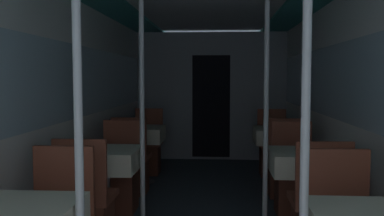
% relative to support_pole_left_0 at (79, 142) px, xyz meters
% --- Properties ---
extents(wall_left, '(0.05, 8.05, 2.16)m').
position_rel_support_pole_left_0_xyz_m(wall_left, '(-0.73, 2.00, 0.04)').
color(wall_left, silver).
rests_on(wall_left, ground_plane).
extents(wall_right, '(0.05, 8.05, 2.16)m').
position_rel_support_pole_left_0_xyz_m(wall_right, '(1.85, 2.00, 0.04)').
color(wall_right, silver).
rests_on(wall_right, ground_plane).
extents(bulkhead_far, '(2.53, 0.09, 2.16)m').
position_rel_support_pole_left_0_xyz_m(bulkhead_far, '(0.56, 5.21, -0.01)').
color(bulkhead_far, gray).
rests_on(bulkhead_far, ground_plane).
extents(support_pole_left_0, '(0.04, 0.04, 2.16)m').
position_rel_support_pole_left_0_xyz_m(support_pole_left_0, '(0.00, 0.00, 0.00)').
color(support_pole_left_0, silver).
rests_on(support_pole_left_0, ground_plane).
extents(dining_table_left_1, '(0.61, 0.61, 0.75)m').
position_rel_support_pole_left_0_xyz_m(dining_table_left_1, '(-0.35, 1.75, -0.46)').
color(dining_table_left_1, '#4C4C51').
rests_on(dining_table_left_1, ground_plane).
extents(chair_left_near_1, '(0.41, 0.41, 0.94)m').
position_rel_support_pole_left_0_xyz_m(chair_left_near_1, '(-0.35, 1.20, -0.79)').
color(chair_left_near_1, brown).
rests_on(chair_left_near_1, ground_plane).
extents(chair_left_far_1, '(0.41, 0.41, 0.94)m').
position_rel_support_pole_left_0_xyz_m(chair_left_far_1, '(-0.35, 2.30, -0.79)').
color(chair_left_far_1, brown).
rests_on(chair_left_far_1, ground_plane).
extents(support_pole_left_1, '(0.04, 0.04, 2.16)m').
position_rel_support_pole_left_0_xyz_m(support_pole_left_1, '(0.00, 1.75, 0.00)').
color(support_pole_left_1, silver).
rests_on(support_pole_left_1, ground_plane).
extents(dining_table_left_2, '(0.61, 0.61, 0.75)m').
position_rel_support_pole_left_0_xyz_m(dining_table_left_2, '(-0.35, 3.49, -0.46)').
color(dining_table_left_2, '#4C4C51').
rests_on(dining_table_left_2, ground_plane).
extents(chair_left_near_2, '(0.41, 0.41, 0.94)m').
position_rel_support_pole_left_0_xyz_m(chair_left_near_2, '(-0.35, 2.95, -0.79)').
color(chair_left_near_2, brown).
rests_on(chair_left_near_2, ground_plane).
extents(chair_left_far_2, '(0.41, 0.41, 0.94)m').
position_rel_support_pole_left_0_xyz_m(chair_left_far_2, '(-0.35, 4.04, -0.79)').
color(chair_left_far_2, brown).
rests_on(chair_left_far_2, ground_plane).
extents(support_pole_right_0, '(0.04, 0.04, 2.16)m').
position_rel_support_pole_left_0_xyz_m(support_pole_right_0, '(1.11, 0.00, 0.00)').
color(support_pole_right_0, silver).
rests_on(support_pole_right_0, ground_plane).
extents(dining_table_right_1, '(0.61, 0.61, 0.75)m').
position_rel_support_pole_left_0_xyz_m(dining_table_right_1, '(1.46, 1.75, -0.46)').
color(dining_table_right_1, '#4C4C51').
rests_on(dining_table_right_1, ground_plane).
extents(chair_right_far_1, '(0.41, 0.41, 0.94)m').
position_rel_support_pole_left_0_xyz_m(chair_right_far_1, '(1.46, 2.30, -0.79)').
color(chair_right_far_1, brown).
rests_on(chair_right_far_1, ground_plane).
extents(support_pole_right_1, '(0.04, 0.04, 2.16)m').
position_rel_support_pole_left_0_xyz_m(support_pole_right_1, '(1.11, 1.75, 0.00)').
color(support_pole_right_1, silver).
rests_on(support_pole_right_1, ground_plane).
extents(dining_table_right_2, '(0.61, 0.61, 0.75)m').
position_rel_support_pole_left_0_xyz_m(dining_table_right_2, '(1.46, 3.49, -0.46)').
color(dining_table_right_2, '#4C4C51').
rests_on(dining_table_right_2, ground_plane).
extents(chair_right_near_2, '(0.41, 0.41, 0.94)m').
position_rel_support_pole_left_0_xyz_m(chair_right_near_2, '(1.46, 2.95, -0.79)').
color(chair_right_near_2, brown).
rests_on(chair_right_near_2, ground_plane).
extents(chair_right_far_2, '(0.41, 0.41, 0.94)m').
position_rel_support_pole_left_0_xyz_m(chair_right_far_2, '(1.46, 4.04, -0.79)').
color(chair_right_far_2, brown).
rests_on(chair_right_far_2, ground_plane).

